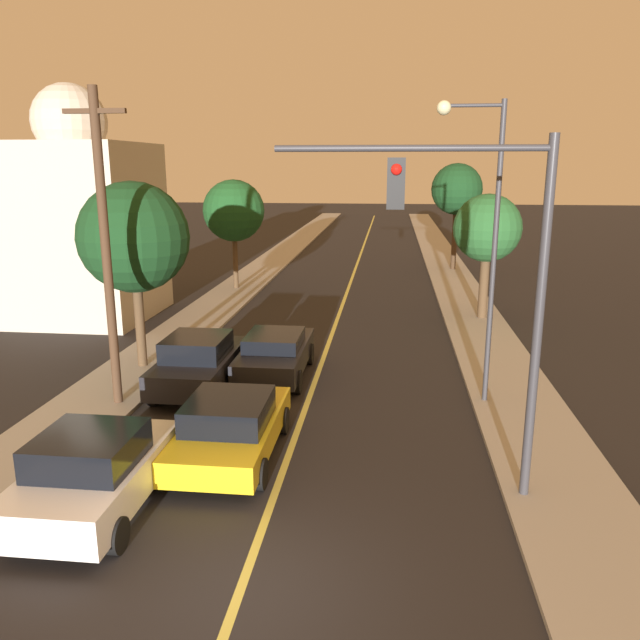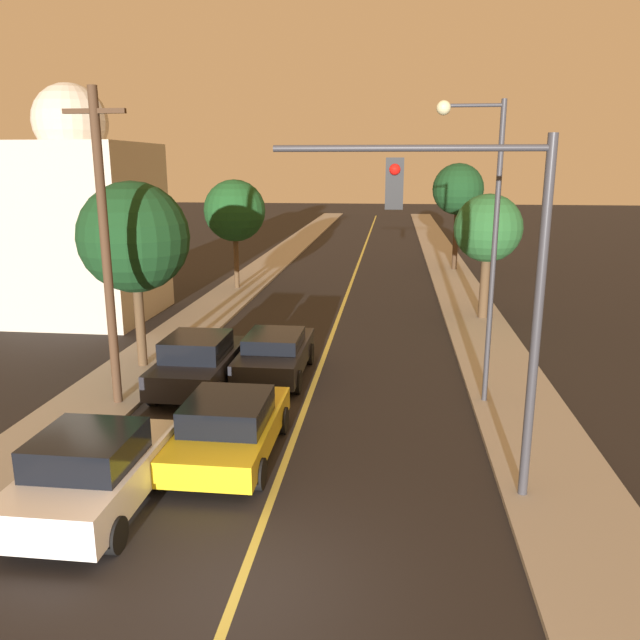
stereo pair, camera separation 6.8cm
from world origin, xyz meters
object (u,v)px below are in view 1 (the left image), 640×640
at_px(domed_building_left, 79,222).
at_px(car_near_lane_front, 231,426).
at_px(car_outer_lane_second, 199,362).
at_px(tree_left_near, 134,238).
at_px(traffic_signal_mast, 483,261).
at_px(streetlamp_right, 482,218).
at_px(car_near_lane_second, 275,353).
at_px(car_outer_lane_front, 94,472).
at_px(tree_right_far, 487,229).
at_px(utility_pole_left, 106,247).
at_px(tree_left_far, 234,211).
at_px(tree_right_near, 457,190).

bearing_deg(domed_building_left, car_near_lane_front, -52.42).
relative_size(car_outer_lane_second, tree_left_near, 0.73).
relative_size(car_near_lane_front, car_outer_lane_second, 1.04).
bearing_deg(traffic_signal_mast, streetlamp_right, 82.57).
bearing_deg(car_near_lane_second, streetlamp_right, -14.96).
relative_size(traffic_signal_mast, domed_building_left, 0.71).
xyz_separation_m(car_outer_lane_second, traffic_signal_mast, (7.07, -5.20, 3.85)).
xyz_separation_m(car_near_lane_second, car_outer_lane_second, (-1.98, -1.40, 0.09)).
height_order(car_near_lane_front, car_outer_lane_front, car_outer_lane_front).
bearing_deg(domed_building_left, streetlamp_right, -29.04).
height_order(car_near_lane_front, tree_right_far, tree_right_far).
distance_m(car_outer_lane_second, utility_pole_left, 4.21).
relative_size(car_outer_lane_second, traffic_signal_mast, 0.62).
height_order(car_outer_lane_front, car_outer_lane_second, car_outer_lane_second).
distance_m(car_near_lane_front, streetlamp_right, 8.22).
bearing_deg(tree_left_far, car_outer_lane_second, -80.07).
distance_m(traffic_signal_mast, tree_right_far, 15.03).
bearing_deg(tree_right_far, car_near_lane_front, -118.21).
height_order(car_near_lane_second, tree_left_far, tree_left_far).
xyz_separation_m(tree_left_near, tree_right_near, (11.75, 20.68, 0.72)).
xyz_separation_m(car_near_lane_front, car_outer_lane_second, (-1.98, 4.09, 0.11)).
bearing_deg(car_outer_lane_second, tree_right_near, 67.45).
distance_m(car_outer_lane_second, tree_left_far, 15.45).
height_order(car_near_lane_front, utility_pole_left, utility_pole_left).
relative_size(tree_left_near, tree_left_far, 1.04).
xyz_separation_m(traffic_signal_mast, streetlamp_right, (0.66, 5.07, 0.37)).
bearing_deg(tree_right_near, domed_building_left, -140.38).
bearing_deg(car_outer_lane_second, car_outer_lane_front, -90.00).
relative_size(tree_right_far, domed_building_left, 0.54).
relative_size(tree_left_near, tree_right_near, 0.91).
bearing_deg(car_near_lane_second, utility_pole_left, -143.69).
relative_size(tree_left_far, tree_right_far, 1.08).
distance_m(car_near_lane_front, tree_left_far, 19.81).
distance_m(car_outer_lane_second, tree_right_far, 13.74).
bearing_deg(car_outer_lane_front, traffic_signal_mast, 11.09).
relative_size(car_outer_lane_second, tree_left_far, 0.76).
distance_m(car_outer_lane_front, tree_right_near, 30.74).
distance_m(car_near_lane_second, tree_right_near, 22.64).
bearing_deg(car_near_lane_second, car_near_lane_front, -90.00).
bearing_deg(utility_pole_left, tree_right_far, 44.60).
bearing_deg(tree_left_near, traffic_signal_mast, -36.10).
bearing_deg(car_near_lane_front, tree_left_near, 127.17).
distance_m(car_outer_lane_front, tree_left_far, 21.88).
distance_m(car_near_lane_front, domed_building_left, 16.11).
height_order(car_outer_lane_second, tree_right_far, tree_right_far).
bearing_deg(utility_pole_left, car_near_lane_front, -34.79).
height_order(car_outer_lane_front, domed_building_left, domed_building_left).
height_order(streetlamp_right, tree_right_far, streetlamp_right).
distance_m(traffic_signal_mast, tree_right_near, 27.71).
bearing_deg(tree_left_far, tree_right_near, 32.31).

